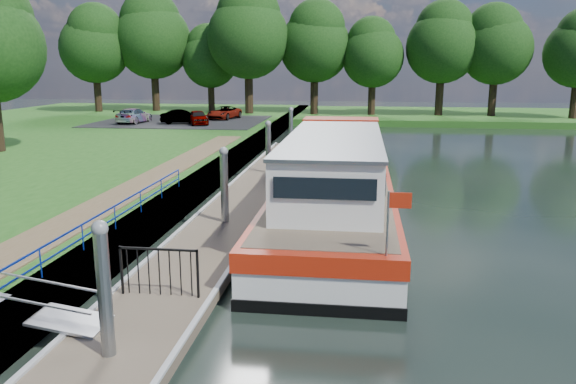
# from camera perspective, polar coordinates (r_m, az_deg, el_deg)

# --- Properties ---
(ground) EXTENTS (160.00, 160.00, 0.00)m
(ground) POSITION_cam_1_polar(r_m,az_deg,el_deg) (11.77, -16.51, -16.06)
(ground) COLOR black
(ground) RESTS_ON ground
(bank_edge) EXTENTS (1.10, 90.00, 0.78)m
(bank_edge) POSITION_cam_1_polar(r_m,az_deg,el_deg) (25.87, -8.49, 1.07)
(bank_edge) COLOR #473D2D
(bank_edge) RESTS_ON ground
(far_bank) EXTENTS (60.00, 18.00, 0.60)m
(far_bank) POSITION_cam_1_polar(r_m,az_deg,el_deg) (62.05, 14.46, 7.50)
(far_bank) COLOR #1F5117
(far_bank) RESTS_ON ground
(footpath) EXTENTS (1.60, 40.00, 0.05)m
(footpath) POSITION_cam_1_polar(r_m,az_deg,el_deg) (20.06, -19.06, -1.71)
(footpath) COLOR brown
(footpath) RESTS_ON riverbank
(carpark) EXTENTS (14.00, 12.00, 0.06)m
(carpark) POSITION_cam_1_polar(r_m,az_deg,el_deg) (50.04, -10.73, 7.08)
(carpark) COLOR black
(carpark) RESTS_ON riverbank
(blue_fence) EXTENTS (0.04, 18.04, 0.72)m
(blue_fence) POSITION_cam_1_polar(r_m,az_deg,el_deg) (14.92, -21.93, -4.77)
(blue_fence) COLOR #0C2DBF
(blue_fence) RESTS_ON riverbank
(pontoon) EXTENTS (2.50, 30.00, 0.56)m
(pontoon) POSITION_cam_1_polar(r_m,az_deg,el_deg) (23.43, -3.78, -0.56)
(pontoon) COLOR brown
(pontoon) RESTS_ON ground
(mooring_piles) EXTENTS (0.30, 27.30, 3.55)m
(mooring_piles) POSITION_cam_1_polar(r_m,az_deg,el_deg) (23.20, -3.82, 2.08)
(mooring_piles) COLOR gray
(mooring_piles) RESTS_ON ground
(gangway) EXTENTS (2.58, 1.00, 0.92)m
(gangway) POSITION_cam_1_polar(r_m,az_deg,el_deg) (12.70, -23.58, -11.27)
(gangway) COLOR #A5A8AD
(gangway) RESTS_ON ground
(gate_panel) EXTENTS (1.85, 0.05, 1.15)m
(gate_panel) POSITION_cam_1_polar(r_m,az_deg,el_deg) (13.15, -12.98, -7.22)
(gate_panel) COLOR black
(gate_panel) RESTS_ON ground
(barge) EXTENTS (4.36, 21.15, 4.78)m
(barge) POSITION_cam_1_polar(r_m,az_deg,el_deg) (22.64, 5.06, 1.30)
(barge) COLOR black
(barge) RESTS_ON ground
(horizon_trees) EXTENTS (54.38, 10.03, 12.87)m
(horizon_trees) POSITION_cam_1_polar(r_m,az_deg,el_deg) (58.40, 1.46, 15.10)
(horizon_trees) COLOR #332316
(horizon_trees) RESTS_ON ground
(car_a) EXTENTS (2.60, 3.65, 1.15)m
(car_a) POSITION_cam_1_polar(r_m,az_deg,el_deg) (46.71, -9.12, 7.50)
(car_a) COLOR #999999
(car_a) RESTS_ON carpark
(car_b) EXTENTS (3.65, 1.85, 1.15)m
(car_b) POSITION_cam_1_polar(r_m,az_deg,el_deg) (47.46, -10.71, 7.52)
(car_b) COLOR #999999
(car_b) RESTS_ON carpark
(car_c) EXTENTS (2.03, 4.33, 1.22)m
(car_c) POSITION_cam_1_polar(r_m,az_deg,el_deg) (49.13, -15.40, 7.50)
(car_c) COLOR #999999
(car_c) RESTS_ON carpark
(car_d) EXTENTS (2.71, 4.36, 1.12)m
(car_d) POSITION_cam_1_polar(r_m,az_deg,el_deg) (51.20, -6.50, 8.01)
(car_d) COLOR #999999
(car_d) RESTS_ON carpark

